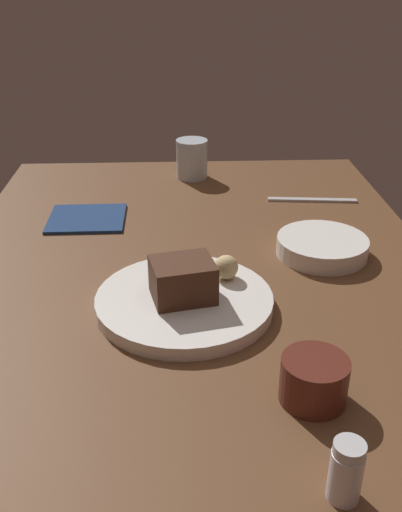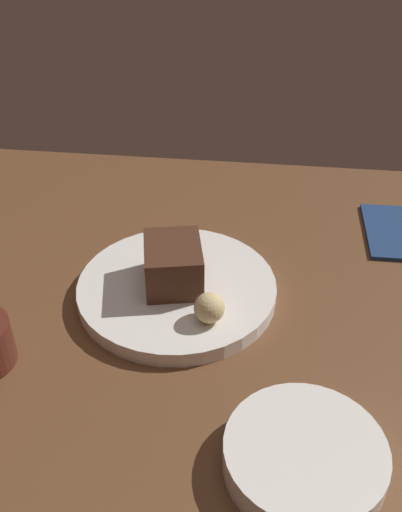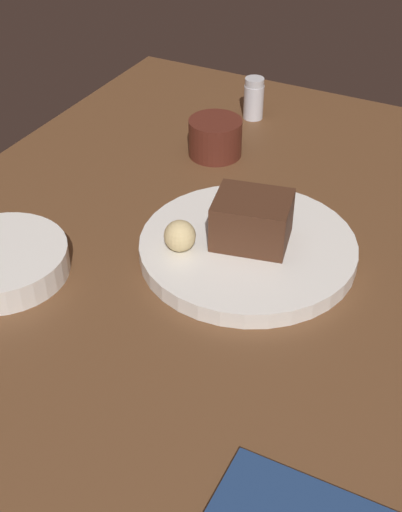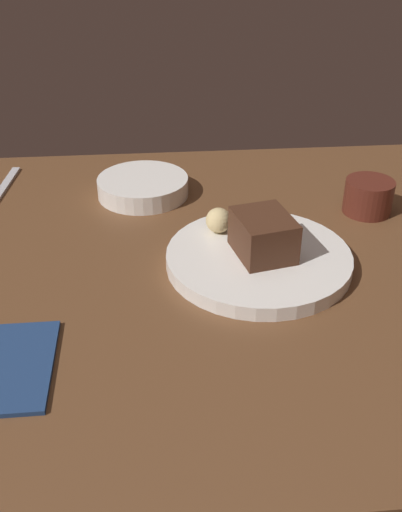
{
  "view_description": "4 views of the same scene",
  "coord_description": "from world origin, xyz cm",
  "px_view_note": "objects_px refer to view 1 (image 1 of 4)",
  "views": [
    {
      "loc": [
        -83.57,
        2.71,
        49.76
      ],
      "look_at": [
        -4.5,
        -0.77,
        8.91
      ],
      "focal_mm": 40.73,
      "sensor_mm": 36.0,
      "label": 1
    },
    {
      "loc": [
        0.74,
        -57.69,
        53.55
      ],
      "look_at": [
        -7.0,
        5.51,
        7.2
      ],
      "focal_mm": 41.01,
      "sensor_mm": 36.0,
      "label": 2
    },
    {
      "loc": [
        52.93,
        27.93,
        54.59
      ],
      "look_at": [
        -3.04,
        -0.97,
        6.45
      ],
      "focal_mm": 48.68,
      "sensor_mm": 36.0,
      "label": 3
    },
    {
      "loc": [
        4.69,
        72.24,
        48.95
      ],
      "look_at": [
        -1.4,
        3.53,
        5.97
      ],
      "focal_mm": 41.38,
      "sensor_mm": 36.0,
      "label": 4
    }
  ],
  "objects_px": {
    "side_bowl": "(322,246)",
    "butter_knife": "(312,200)",
    "dessert_plate": "(184,302)",
    "coffee_cup": "(314,380)",
    "folded_napkin": "(87,218)",
    "chocolate_cake_slice": "(183,280)",
    "bread_roll": "(226,267)",
    "water_glass": "(192,159)",
    "salt_shaker": "(346,471)"
  },
  "relations": [
    {
      "from": "water_glass",
      "to": "coffee_cup",
      "type": "height_order",
      "value": "water_glass"
    },
    {
      "from": "coffee_cup",
      "to": "salt_shaker",
      "type": "bearing_deg",
      "value": 179.8
    },
    {
      "from": "folded_napkin",
      "to": "water_glass",
      "type": "bearing_deg",
      "value": -41.86
    },
    {
      "from": "butter_knife",
      "to": "coffee_cup",
      "type": "bearing_deg",
      "value": 83.33
    },
    {
      "from": "water_glass",
      "to": "side_bowl",
      "type": "distance_m",
      "value": 0.47
    },
    {
      "from": "water_glass",
      "to": "folded_napkin",
      "type": "height_order",
      "value": "water_glass"
    },
    {
      "from": "dessert_plate",
      "to": "folded_napkin",
      "type": "bearing_deg",
      "value": 29.35
    },
    {
      "from": "coffee_cup",
      "to": "side_bowl",
      "type": "bearing_deg",
      "value": -14.6
    },
    {
      "from": "side_bowl",
      "to": "folded_napkin",
      "type": "distance_m",
      "value": 0.47
    },
    {
      "from": "dessert_plate",
      "to": "bread_roll",
      "type": "height_order",
      "value": "bread_roll"
    },
    {
      "from": "water_glass",
      "to": "butter_knife",
      "type": "distance_m",
      "value": 0.3
    },
    {
      "from": "chocolate_cake_slice",
      "to": "side_bowl",
      "type": "xyz_separation_m",
      "value": [
        0.17,
        -0.25,
        -0.03
      ]
    },
    {
      "from": "folded_napkin",
      "to": "salt_shaker",
      "type": "bearing_deg",
      "value": -153.85
    },
    {
      "from": "dessert_plate",
      "to": "water_glass",
      "type": "bearing_deg",
      "value": -2.86
    },
    {
      "from": "water_glass",
      "to": "coffee_cup",
      "type": "bearing_deg",
      "value": -171.4
    },
    {
      "from": "side_bowl",
      "to": "butter_knife",
      "type": "distance_m",
      "value": 0.26
    },
    {
      "from": "dessert_plate",
      "to": "coffee_cup",
      "type": "relative_size",
      "value": 3.31
    },
    {
      "from": "bread_roll",
      "to": "water_glass",
      "type": "relative_size",
      "value": 0.42
    },
    {
      "from": "water_glass",
      "to": "folded_napkin",
      "type": "bearing_deg",
      "value": 138.14
    },
    {
      "from": "dessert_plate",
      "to": "chocolate_cake_slice",
      "type": "relative_size",
      "value": 2.97
    },
    {
      "from": "water_glass",
      "to": "folded_napkin",
      "type": "distance_m",
      "value": 0.33
    },
    {
      "from": "salt_shaker",
      "to": "folded_napkin",
      "type": "distance_m",
      "value": 0.76
    },
    {
      "from": "coffee_cup",
      "to": "folded_napkin",
      "type": "relative_size",
      "value": 0.53
    },
    {
      "from": "coffee_cup",
      "to": "folded_napkin",
      "type": "bearing_deg",
      "value": 31.74
    },
    {
      "from": "water_glass",
      "to": "side_bowl",
      "type": "bearing_deg",
      "value": -152.53
    },
    {
      "from": "chocolate_cake_slice",
      "to": "butter_knife",
      "type": "xyz_separation_m",
      "value": [
        0.42,
        -0.28,
        -0.05
      ]
    },
    {
      "from": "dessert_plate",
      "to": "folded_napkin",
      "type": "xyz_separation_m",
      "value": [
        0.34,
        0.19,
        -0.01
      ]
    },
    {
      "from": "bread_roll",
      "to": "butter_knife",
      "type": "bearing_deg",
      "value": -30.72
    },
    {
      "from": "bread_roll",
      "to": "coffee_cup",
      "type": "xyz_separation_m",
      "value": [
        -0.26,
        -0.08,
        -0.01
      ]
    },
    {
      "from": "dessert_plate",
      "to": "water_glass",
      "type": "height_order",
      "value": "water_glass"
    },
    {
      "from": "salt_shaker",
      "to": "dessert_plate",
      "type": "bearing_deg",
      "value": 22.89
    },
    {
      "from": "water_glass",
      "to": "salt_shaker",
      "type": "bearing_deg",
      "value": -172.72
    },
    {
      "from": "side_bowl",
      "to": "folded_napkin",
      "type": "height_order",
      "value": "side_bowl"
    },
    {
      "from": "chocolate_cake_slice",
      "to": "water_glass",
      "type": "relative_size",
      "value": 0.98
    },
    {
      "from": "chocolate_cake_slice",
      "to": "coffee_cup",
      "type": "xyz_separation_m",
      "value": [
        -0.2,
        -0.15,
        -0.02
      ]
    },
    {
      "from": "bread_roll",
      "to": "butter_knife",
      "type": "relative_size",
      "value": 0.2
    },
    {
      "from": "dessert_plate",
      "to": "bread_roll",
      "type": "bearing_deg",
      "value": -52.54
    },
    {
      "from": "side_bowl",
      "to": "coffee_cup",
      "type": "distance_m",
      "value": 0.38
    },
    {
      "from": "bread_roll",
      "to": "water_glass",
      "type": "xyz_separation_m",
      "value": [
        0.53,
        0.04,
        0.01
      ]
    },
    {
      "from": "folded_napkin",
      "to": "side_bowl",
      "type": "bearing_deg",
      "value": -111.69
    },
    {
      "from": "coffee_cup",
      "to": "chocolate_cake_slice",
      "type": "bearing_deg",
      "value": 36.26
    },
    {
      "from": "side_bowl",
      "to": "butter_knife",
      "type": "height_order",
      "value": "side_bowl"
    },
    {
      "from": "coffee_cup",
      "to": "bread_roll",
      "type": "bearing_deg",
      "value": 17.53
    },
    {
      "from": "chocolate_cake_slice",
      "to": "butter_knife",
      "type": "bearing_deg",
      "value": -34.15
    },
    {
      "from": "salt_shaker",
      "to": "water_glass",
      "type": "relative_size",
      "value": 0.75
    },
    {
      "from": "salt_shaker",
      "to": "butter_knife",
      "type": "bearing_deg",
      "value": -10.05
    },
    {
      "from": "dessert_plate",
      "to": "coffee_cup",
      "type": "xyz_separation_m",
      "value": [
        -0.21,
        -0.15,
        0.02
      ]
    },
    {
      "from": "bread_roll",
      "to": "water_glass",
      "type": "distance_m",
      "value": 0.53
    },
    {
      "from": "butter_knife",
      "to": "folded_napkin",
      "type": "height_order",
      "value": "folded_napkin"
    },
    {
      "from": "chocolate_cake_slice",
      "to": "butter_knife",
      "type": "distance_m",
      "value": 0.51
    }
  ]
}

